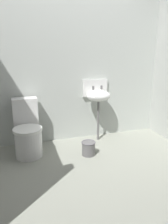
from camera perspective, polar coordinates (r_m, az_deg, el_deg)
The scene contains 5 objects.
ground_plane at distance 2.87m, azimuth 1.75°, elevation -15.84°, with size 3.54×2.61×0.08m, color gray.
wall_back at distance 3.55m, azimuth -4.43°, elevation 12.33°, with size 3.54×0.10×2.49m, color #B2B9B1.
toilet_near_wall at distance 3.26m, azimuth -14.38°, elevation -5.17°, with size 0.40×0.59×0.78m.
sink at distance 3.55m, azimuth 3.64°, elevation 4.37°, with size 0.42×0.35×0.99m.
bucket at distance 3.20m, azimuth 1.16°, elevation -9.29°, with size 0.20×0.20×0.20m.
Camera 1 is at (-0.82, -2.29, 1.49)m, focal length 35.42 mm.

